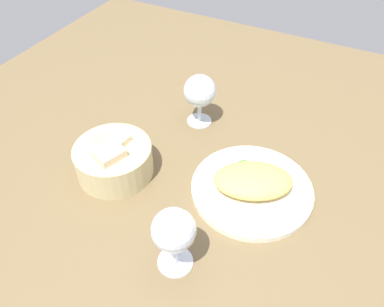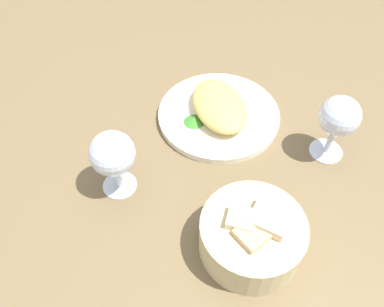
{
  "view_description": "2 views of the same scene",
  "coord_description": "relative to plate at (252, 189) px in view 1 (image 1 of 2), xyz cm",
  "views": [
    {
      "loc": [
        -25.72,
        50.68,
        58.74
      ],
      "look_at": [
        0.09,
        0.05,
        4.01
      ],
      "focal_mm": 35.22,
      "sensor_mm": 36.0,
      "label": 1
    },
    {
      "loc": [
        43.87,
        3.91,
        58.57
      ],
      "look_at": [
        0.09,
        -2.62,
        4.56
      ],
      "focal_mm": 37.49,
      "sensor_mm": 36.0,
      "label": 2
    }
  ],
  "objects": [
    {
      "name": "plate",
      "position": [
        0.0,
        0.0,
        0.0
      ],
      "size": [
        24.5,
        24.5,
        1.4
      ],
      "primitive_type": "cylinder",
      "color": "white",
      "rests_on": "ground_plane"
    },
    {
      "name": "bread_basket",
      "position": [
        27.79,
        7.94,
        3.05
      ],
      "size": [
        16.03,
        16.03,
        8.48
      ],
      "color": "#C9BA84",
      "rests_on": "ground_plane"
    },
    {
      "name": "wine_glass_near",
      "position": [
        19.44,
        -15.5,
        7.85
      ],
      "size": [
        7.6,
        7.6,
        12.82
      ],
      "color": "silver",
      "rests_on": "ground_plane"
    },
    {
      "name": "ground_plane",
      "position": [
        13.85,
        -0.77,
        -1.7
      ],
      "size": [
        140.0,
        140.0,
        2.0
      ],
      "primitive_type": "cube",
      "color": "brown"
    },
    {
      "name": "lettuce_garnish",
      "position": [
        3.31,
        -4.58,
        1.26
      ],
      "size": [
        4.13,
        4.13,
        1.12
      ],
      "primitive_type": "cone",
      "color": "#3C8E2D",
      "rests_on": "plate"
    },
    {
      "name": "omelette",
      "position": [
        0.0,
        0.0,
        2.65
      ],
      "size": [
        18.52,
        15.9,
        3.9
      ],
      "primitive_type": "ellipsoid",
      "rotation": [
        0.0,
        0.0,
        0.45
      ],
      "color": "#E1B85C",
      "rests_on": "plate"
    },
    {
      "name": "wine_glass_far",
      "position": [
        6.07,
        21.06,
        8.3
      ],
      "size": [
        7.23,
        7.23,
        13.23
      ],
      "color": "silver",
      "rests_on": "ground_plane"
    }
  ]
}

